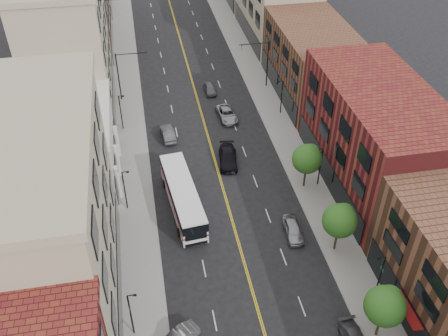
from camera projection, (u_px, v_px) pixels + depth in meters
sidewalk_left at (132, 149)px, 63.74m from camera, size 4.00×110.00×0.15m
sidewalk_right at (283, 133)px, 66.65m from camera, size 4.00×110.00×0.15m
bldg_l_tanoffice at (44, 227)px, 40.22m from camera, size 10.00×22.00×18.00m
bldg_l_white at (69, 149)px, 57.21m from camera, size 10.00×14.00×8.00m
bldg_l_far_a at (68, 46)px, 67.23m from camera, size 10.00×20.00×18.00m
bldg_l_far_b at (77, 4)px, 83.59m from camera, size 10.00×20.00×15.00m
bldg_r_mid at (375, 137)px, 55.51m from camera, size 10.00×22.00×12.00m
bldg_r_far_a at (313, 62)px, 72.34m from camera, size 10.00×20.00×10.00m
tree_r_1 at (386, 305)px, 40.19m from camera, size 3.40×3.40×5.59m
tree_r_2 at (340, 219)px, 47.90m from camera, size 3.40×3.40×5.59m
tree_r_3 at (308, 158)px, 55.62m from camera, size 3.40×3.40×5.59m
lamp_l_1 at (131, 312)px, 40.98m from camera, size 0.81×0.55×5.05m
lamp_l_2 at (125, 188)px, 53.32m from camera, size 0.81×0.55×5.05m
lamp_l_3 at (121, 111)px, 65.67m from camera, size 0.81×0.55×5.05m
lamp_r_1 at (380, 274)px, 44.16m from camera, size 0.81×0.55×5.05m
lamp_r_2 at (320, 165)px, 56.51m from camera, size 0.81×0.55×5.05m
lamp_r_3 at (281, 95)px, 68.86m from camera, size 0.81×0.55×5.05m
signal_mast_left at (123, 71)px, 70.90m from camera, size 4.49×0.18×7.20m
signal_mast_right at (263, 59)px, 73.89m from camera, size 4.49×0.18×7.20m
city_bus at (183, 195)px, 54.11m from camera, size 3.85×12.41×3.14m
car_parked_far at (293, 229)px, 51.62m from camera, size 1.94×4.29×1.43m
car_lane_behind at (168, 133)px, 65.45m from camera, size 1.90×4.45×1.43m
car_lane_a at (228, 158)px, 61.21m from camera, size 2.84×5.53×1.54m
car_lane_b at (227, 114)px, 69.25m from camera, size 2.63×5.12×1.38m
car_lane_c at (210, 88)px, 75.00m from camera, size 1.59×3.81×1.29m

